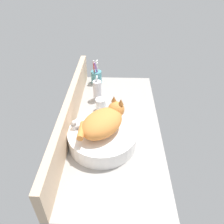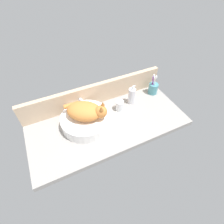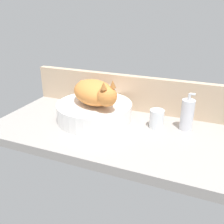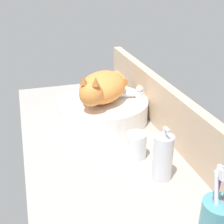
% 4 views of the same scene
% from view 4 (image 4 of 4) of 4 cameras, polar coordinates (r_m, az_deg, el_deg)
% --- Properties ---
extents(ground_plane, '(1.18, 0.54, 0.04)m').
position_cam_4_polar(ground_plane, '(1.14, -2.30, -5.84)').
color(ground_plane, '#9E9993').
extents(backsplash_panel, '(1.18, 0.04, 0.18)m').
position_cam_4_polar(backsplash_panel, '(1.17, 9.55, 0.73)').
color(backsplash_panel, '#CCAD8C').
rests_on(backsplash_panel, ground_plane).
extents(sink_basin, '(0.36, 0.36, 0.08)m').
position_cam_4_polar(sink_basin, '(1.26, -1.64, 0.46)').
color(sink_basin, white).
rests_on(sink_basin, ground_plane).
extents(cat, '(0.30, 0.28, 0.14)m').
position_cam_4_polar(cat, '(1.20, -1.89, 4.51)').
color(cat, orange).
rests_on(cat, sink_basin).
extents(faucet, '(0.04, 0.12, 0.14)m').
position_cam_4_polar(faucet, '(1.27, 4.43, 2.15)').
color(faucet, silver).
rests_on(faucet, ground_plane).
extents(soap_dispenser, '(0.06, 0.06, 0.17)m').
position_cam_4_polar(soap_dispenser, '(0.91, 9.28, -8.18)').
color(soap_dispenser, silver).
rests_on(soap_dispenser, ground_plane).
extents(toothbrush_cup, '(0.08, 0.08, 0.19)m').
position_cam_4_polar(toothbrush_cup, '(0.78, 18.77, -17.86)').
color(toothbrush_cup, teal).
rests_on(toothbrush_cup, ground_plane).
extents(water_glass, '(0.06, 0.06, 0.08)m').
position_cam_4_polar(water_glass, '(1.02, 4.48, -6.35)').
color(water_glass, white).
rests_on(water_glass, ground_plane).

